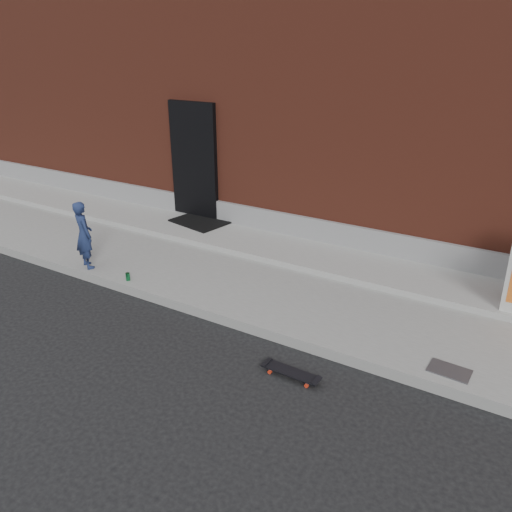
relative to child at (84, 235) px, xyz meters
The scene contains 9 objects.
ground 2.87m from the child, ahead, with size 80.00×80.00×0.00m, color black.
sidewalk 3.13m from the child, 25.09° to the left, with size 20.00×3.00×0.15m, color gray.
apron 3.58m from the child, 38.39° to the left, with size 20.00×1.20×0.10m, color gray.
building 7.55m from the child, 67.78° to the left, with size 20.00×8.10×5.00m.
child is the anchor object (origin of this frame).
skateboard 4.25m from the child, 10.14° to the right, with size 0.70×0.19×0.08m.
soda_can 1.06m from the child, ahead, with size 0.07×0.07×0.12m, color #167238.
doormat 2.58m from the child, 79.21° to the left, with size 1.05×0.85×0.03m, color black.
utility_plate 5.75m from the child, ahead, with size 0.46×0.29×0.01m, color #535358.
Camera 1 is at (3.42, -4.83, 3.63)m, focal length 35.00 mm.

